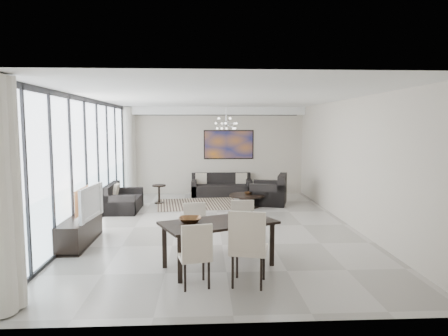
{
  "coord_description": "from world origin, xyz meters",
  "views": [
    {
      "loc": [
        -0.35,
        -8.91,
        2.29
      ],
      "look_at": [
        0.15,
        0.82,
        1.25
      ],
      "focal_mm": 32.0,
      "sensor_mm": 36.0,
      "label": 1
    }
  ],
  "objects": [
    {
      "name": "chandelier",
      "position": [
        0.3,
        2.5,
        2.35
      ],
      "size": [
        0.66,
        0.66,
        0.71
      ],
      "color": "silver",
      "rests_on": "room_shell"
    },
    {
      "name": "dining_chair_sw",
      "position": [
        -0.47,
        -3.47,
        0.54
      ],
      "size": [
        0.52,
        0.52,
        0.94
      ],
      "color": "beige",
      "rests_on": "floor"
    },
    {
      "name": "dining_table",
      "position": [
        -0.11,
        -2.62,
        0.66
      ],
      "size": [
        2.01,
        1.55,
        0.75
      ],
      "color": "black",
      "rests_on": "floor"
    },
    {
      "name": "room_shell",
      "position": [
        0.46,
        0.0,
        1.45
      ],
      "size": [
        6.0,
        9.0,
        2.9
      ],
      "color": "#A8A39B",
      "rests_on": "ground"
    },
    {
      "name": "coffee_table",
      "position": [
        0.87,
        2.15,
        0.2
      ],
      "size": [
        0.99,
        0.99,
        0.35
      ],
      "color": "black",
      "rests_on": "floor"
    },
    {
      "name": "dining_chair_se",
      "position": [
        0.27,
        -3.47,
        0.65
      ],
      "size": [
        0.62,
        0.62,
        1.12
      ],
      "color": "beige",
      "rests_on": "floor"
    },
    {
      "name": "dining_chair_nw",
      "position": [
        -0.51,
        -1.8,
        0.5
      ],
      "size": [
        0.45,
        0.45,
        0.88
      ],
      "color": "beige",
      "rests_on": "floor"
    },
    {
      "name": "painting",
      "position": [
        0.5,
        4.47,
        1.65
      ],
      "size": [
        1.68,
        0.04,
        0.98
      ],
      "primitive_type": "cube",
      "color": "#B56419",
      "rests_on": "room_shell"
    },
    {
      "name": "bowl_dining",
      "position": [
        -0.57,
        -2.67,
        0.79
      ],
      "size": [
        0.37,
        0.37,
        0.09
      ],
      "primitive_type": "imported",
      "rotation": [
        0.0,
        0.0,
        -0.01
      ],
      "color": "brown",
      "rests_on": "dining_table"
    },
    {
      "name": "loveseat",
      "position": [
        -2.54,
        1.81,
        0.25
      ],
      "size": [
        0.82,
        1.46,
        0.73
      ],
      "color": "black",
      "rests_on": "floor"
    },
    {
      "name": "sofa_main",
      "position": [
        0.24,
        4.06,
        0.24
      ],
      "size": [
        1.97,
        0.81,
        0.72
      ],
      "color": "black",
      "rests_on": "floor"
    },
    {
      "name": "dining_chair_ne",
      "position": [
        0.36,
        -1.82,
        0.53
      ],
      "size": [
        0.44,
        0.44,
        0.92
      ],
      "color": "beige",
      "rests_on": "floor"
    },
    {
      "name": "television",
      "position": [
        -2.6,
        -1.3,
        0.83
      ],
      "size": [
        0.25,
        1.11,
        0.63
      ],
      "primitive_type": "imported",
      "rotation": [
        0.0,
        0.0,
        1.48
      ],
      "color": "gray",
      "rests_on": "tv_console"
    },
    {
      "name": "window_wall",
      "position": [
        -2.86,
        0.0,
        1.47
      ],
      "size": [
        0.37,
        8.95,
        2.9
      ],
      "color": "silver",
      "rests_on": "floor"
    },
    {
      "name": "bowl_coffee",
      "position": [
        0.91,
        2.2,
        0.38
      ],
      "size": [
        0.26,
        0.26,
        0.07
      ],
      "primitive_type": "imported",
      "rotation": [
        0.0,
        0.0,
        0.21
      ],
      "color": "brown",
      "rests_on": "coffee_table"
    },
    {
      "name": "armchair",
      "position": [
        1.59,
        2.53,
        0.3
      ],
      "size": [
        1.23,
        1.27,
        0.88
      ],
      "color": "black",
      "rests_on": "floor"
    },
    {
      "name": "side_table",
      "position": [
        -1.66,
        2.79,
        0.37
      ],
      "size": [
        0.4,
        0.4,
        0.55
      ],
      "color": "black",
      "rests_on": "floor"
    },
    {
      "name": "rug",
      "position": [
        -0.52,
        2.6,
        0.01
      ],
      "size": [
        2.53,
        2.05,
        0.01
      ],
      "primitive_type": "cube",
      "rotation": [
        0.0,
        0.0,
        0.11
      ],
      "color": "black",
      "rests_on": "floor"
    },
    {
      "name": "soffit",
      "position": [
        0.0,
        4.3,
        2.77
      ],
      "size": [
        5.98,
        0.4,
        0.26
      ],
      "primitive_type": "cube",
      "color": "white",
      "rests_on": "room_shell"
    },
    {
      "name": "tv_console",
      "position": [
        -2.76,
        -1.23,
        0.26
      ],
      "size": [
        0.46,
        1.65,
        0.52
      ],
      "primitive_type": "cube",
      "color": "black",
      "rests_on": "floor"
    }
  ]
}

